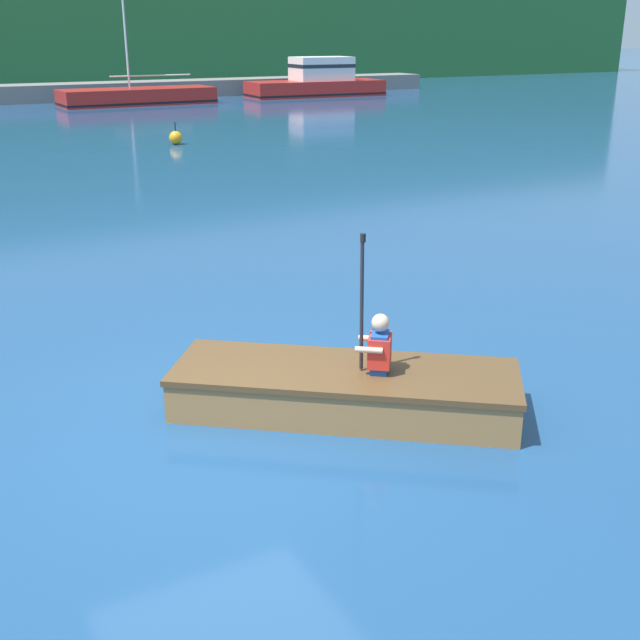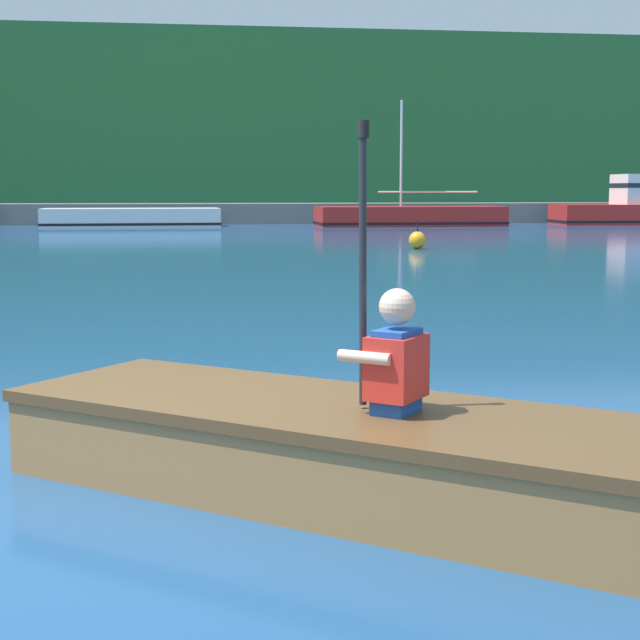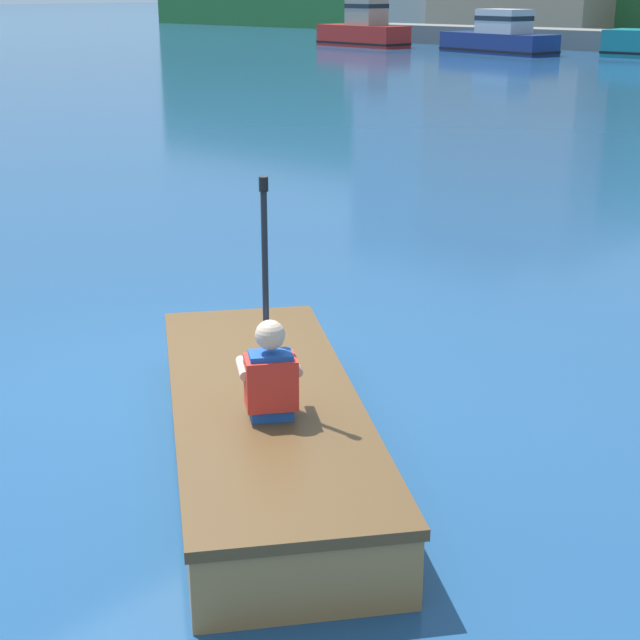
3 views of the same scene
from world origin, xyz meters
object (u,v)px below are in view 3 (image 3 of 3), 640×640
person_paddler (270,372)px  moored_boat_dock_west_end (500,38)px  moored_boat_dock_center_far (364,29)px  rowboat_foreground (264,421)px

person_paddler → moored_boat_dock_west_end: bearing=120.3°
moored_boat_dock_west_end → moored_boat_dock_center_far: moored_boat_dock_center_far is taller
person_paddler → rowboat_foreground: bearing=142.0°
moored_boat_dock_center_far → person_paddler: moored_boat_dock_center_far is taller
rowboat_foreground → person_paddler: size_ratio=2.46×
moored_boat_dock_center_far → person_paddler: bearing=-51.1°
moored_boat_dock_west_end → moored_boat_dock_center_far: 7.88m
person_paddler → moored_boat_dock_center_far: bearing=128.9°
moored_boat_dock_center_far → person_paddler: size_ratio=3.78×
moored_boat_dock_center_far → person_paddler: (28.16, -34.86, -0.12)m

